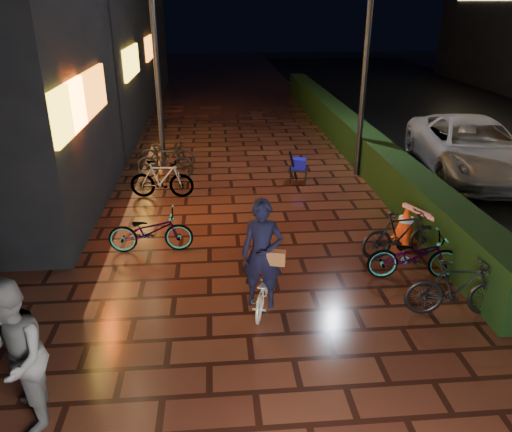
{
  "coord_description": "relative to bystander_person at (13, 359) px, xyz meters",
  "views": [
    {
      "loc": [
        -0.95,
        -7.44,
        4.35
      ],
      "look_at": [
        -0.31,
        0.04,
        1.1
      ],
      "focal_mm": 35.0,
      "sensor_mm": 36.0,
      "label": 1
    }
  ],
  "objects": [
    {
      "name": "ground",
      "position": [
        3.12,
        3.06,
        -0.91
      ],
      "size": [
        80.0,
        80.0,
        0.0
      ],
      "primitive_type": "plane",
      "color": "#381911",
      "rests_on": "ground"
    },
    {
      "name": "hedge",
      "position": [
        6.42,
        11.06,
        -0.41
      ],
      "size": [
        0.7,
        20.0,
        1.0
      ],
      "primitive_type": "cube",
      "color": "black",
      "rests_on": "ground"
    },
    {
      "name": "bystander_person",
      "position": [
        0.0,
        0.0,
        0.0
      ],
      "size": [
        0.94,
        1.06,
        1.82
      ],
      "primitive_type": "imported",
      "rotation": [
        0.0,
        0.0,
        -1.25
      ],
      "color": "#555557",
      "rests_on": "ground"
    },
    {
      "name": "van",
      "position": [
        9.02,
        8.08,
        -0.17
      ],
      "size": [
        3.14,
        5.56,
        1.47
      ],
      "primitive_type": "imported",
      "rotation": [
        0.0,
        0.0,
        -0.14
      ],
      "color": "#B6B5BA",
      "rests_on": "ground"
    },
    {
      "name": "lamp_post_hedge",
      "position": [
        6.0,
        8.26,
        1.97
      ],
      "size": [
        0.5,
        0.2,
        5.24
      ],
      "color": "black",
      "rests_on": "ground"
    },
    {
      "name": "lamp_post_sf",
      "position": [
        0.73,
        9.35,
        2.09
      ],
      "size": [
        0.52,
        0.2,
        5.45
      ],
      "color": "black",
      "rests_on": "ground"
    },
    {
      "name": "cyclist",
      "position": [
        2.82,
        2.06,
        -0.24
      ],
      "size": [
        0.74,
        1.33,
        1.81
      ],
      "color": "white",
      "rests_on": "ground"
    },
    {
      "name": "traffic_barrier",
      "position": [
        6.11,
        3.53,
        -0.53
      ],
      "size": [
        1.1,
        1.85,
        0.76
      ],
      "color": "#FF630D",
      "rests_on": "ground"
    },
    {
      "name": "cart_assembly",
      "position": [
        4.3,
        7.75,
        -0.44
      ],
      "size": [
        0.6,
        0.51,
        0.91
      ],
      "color": "black",
      "rests_on": "ground"
    },
    {
      "name": "parked_bikes_storefront",
      "position": [
        0.88,
        7.18,
        -0.48
      ],
      "size": [
        1.68,
        5.79,
        0.91
      ],
      "color": "black",
      "rests_on": "ground"
    },
    {
      "name": "parked_bikes_hedge",
      "position": [
        5.53,
        2.66,
        -0.47
      ],
      "size": [
        1.8,
        2.48,
        0.91
      ],
      "color": "black",
      "rests_on": "ground"
    }
  ]
}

